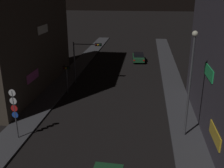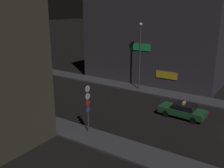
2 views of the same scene
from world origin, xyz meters
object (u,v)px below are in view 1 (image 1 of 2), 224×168
traffic_light_overhead (84,54)px  street_lamp_near_block (191,74)px  far_car (138,57)px  traffic_light_left_kerb (67,73)px  sign_pole_left (15,110)px

traffic_light_overhead → street_lamp_near_block: bearing=-47.1°
far_car → street_lamp_near_block: bearing=-79.0°
traffic_light_overhead → far_car: bearing=61.9°
traffic_light_left_kerb → sign_pole_left: 10.41m
far_car → traffic_light_left_kerb: 17.10m
traffic_light_overhead → sign_pole_left: bearing=-99.4°
street_lamp_near_block → sign_pole_left: bearing=-170.7°
far_car → street_lamp_near_block: size_ratio=0.55×
traffic_light_overhead → traffic_light_left_kerb: traffic_light_overhead is taller
traffic_light_overhead → traffic_light_left_kerb: (-1.30, -3.43, -1.42)m
far_car → traffic_light_overhead: bearing=-118.1°
traffic_light_left_kerb → sign_pole_left: sign_pole_left is taller
traffic_light_left_kerb → street_lamp_near_block: (12.15, -8.22, 2.95)m
sign_pole_left → traffic_light_overhead: bearing=80.6°
traffic_light_left_kerb → traffic_light_overhead: bearing=69.2°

